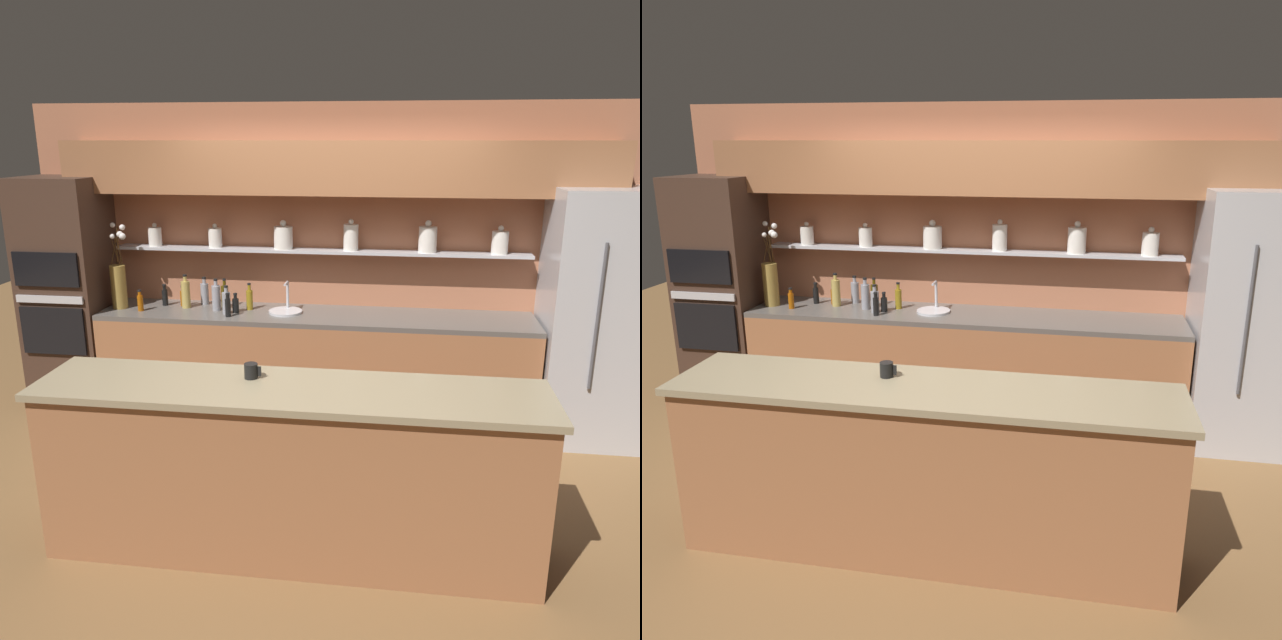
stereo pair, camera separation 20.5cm
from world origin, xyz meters
TOP-DOWN VIEW (x-y plane):
  - ground_plane at (0.00, 0.00)m, footprint 12.00×12.00m
  - back_wall_unit at (-0.00, 1.53)m, footprint 5.20×0.44m
  - back_counter_unit at (-0.13, 1.24)m, footprint 3.59×0.62m
  - island_counter at (0.00, -0.59)m, footprint 2.81×0.61m
  - refrigerator at (2.14, 1.20)m, footprint 0.92×0.73m
  - oven_tower at (-2.27, 1.24)m, footprint 0.66×0.64m
  - flower_vase at (-1.80, 1.21)m, footprint 0.17×0.14m
  - sink_fixture at (-0.37, 1.25)m, footprint 0.28×0.28m
  - bottle_sauce_0 at (-1.59, 1.14)m, footprint 0.05×0.05m
  - bottle_spirit_1 at (-0.85, 1.15)m, footprint 0.07×0.07m
  - bottle_sauce_2 at (-0.81, 1.06)m, footprint 0.05×0.05m
  - bottle_oil_3 at (-0.92, 1.36)m, footprint 0.06×0.06m
  - bottle_spirit_4 at (-1.25, 1.29)m, footprint 0.07×0.07m
  - bottle_spirit_5 at (-0.96, 1.24)m, footprint 0.07×0.07m
  - bottle_sauce_6 at (-1.29, 1.35)m, footprint 0.05×0.05m
  - bottle_sauce_7 at (-0.78, 1.19)m, footprint 0.05×0.05m
  - bottle_oil_8 at (-0.69, 1.30)m, footprint 0.06×0.06m
  - bottle_sauce_9 at (-1.45, 1.34)m, footprint 0.05×0.05m
  - bottle_spirit_10 at (-1.12, 1.42)m, footprint 0.07×0.07m
  - coffee_mug at (-0.23, -0.48)m, footprint 0.10×0.08m

SIDE VIEW (x-z plane):
  - ground_plane at x=0.00m, z-range 0.00..0.00m
  - back_counter_unit at x=-0.13m, z-range 0.00..0.92m
  - island_counter at x=0.00m, z-range 0.00..1.02m
  - sink_fixture at x=-0.37m, z-range 0.82..1.07m
  - refrigerator at x=2.14m, z-range 0.00..1.97m
  - bottle_sauce_7 at x=-0.78m, z-range 0.90..1.07m
  - bottle_sauce_6 at x=-1.29m, z-range 0.91..1.09m
  - bottle_sauce_0 at x=-1.59m, z-range 0.91..1.09m
  - bottle_sauce_9 at x=-1.45m, z-range 0.91..1.09m
  - bottle_sauce_2 at x=-0.81m, z-range 0.91..1.10m
  - oven_tower at x=-2.27m, z-range 0.00..2.01m
  - bottle_oil_8 at x=-0.69m, z-range 0.90..1.13m
  - bottle_spirit_1 at x=-0.85m, z-range 0.90..1.14m
  - bottle_oil_3 at x=-0.92m, z-range 0.90..1.14m
  - bottle_spirit_10 at x=-1.12m, z-range 0.90..1.14m
  - bottle_spirit_5 at x=-0.96m, z-range 0.90..1.17m
  - bottle_spirit_4 at x=-1.25m, z-range 0.90..1.19m
  - coffee_mug at x=-0.23m, z-range 1.02..1.11m
  - flower_vase at x=-1.80m, z-range 0.79..1.51m
  - back_wall_unit at x=0.00m, z-range 0.25..2.85m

